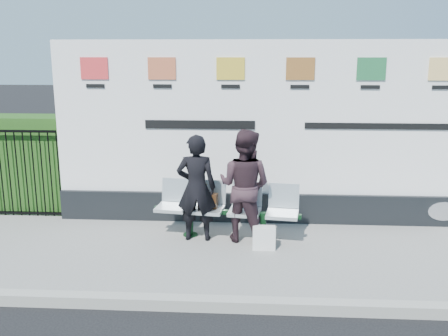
# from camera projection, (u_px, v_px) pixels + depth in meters

# --- Properties ---
(pavement) EXTENTS (14.00, 3.00, 0.12)m
(pavement) POSITION_uv_depth(u_px,v_px,m) (267.00, 255.00, 7.22)
(pavement) COLOR slate
(pavement) RESTS_ON ground
(kerb) EXTENTS (14.00, 0.18, 0.14)m
(kerb) POSITION_uv_depth(u_px,v_px,m) (270.00, 306.00, 5.76)
(kerb) COLOR gray
(kerb) RESTS_ON ground
(billboard) EXTENTS (8.00, 0.30, 3.00)m
(billboard) POSITION_uv_depth(u_px,v_px,m) (297.00, 146.00, 8.19)
(billboard) COLOR black
(billboard) RESTS_ON pavement
(hedge) EXTENTS (2.35, 0.70, 1.70)m
(hedge) POSITION_uv_depth(u_px,v_px,m) (13.00, 163.00, 9.04)
(hedge) COLOR #214915
(hedge) RESTS_ON pavement
(railing) EXTENTS (2.05, 0.06, 1.54)m
(railing) POSITION_uv_depth(u_px,v_px,m) (1.00, 173.00, 8.62)
(railing) COLOR black
(railing) RESTS_ON pavement
(bench) EXTENTS (2.24, 0.84, 0.47)m
(bench) POSITION_uv_depth(u_px,v_px,m) (226.00, 223.00, 7.67)
(bench) COLOR silver
(bench) RESTS_ON pavement
(woman_left) EXTENTS (0.61, 0.41, 1.63)m
(woman_left) POSITION_uv_depth(u_px,v_px,m) (196.00, 188.00, 7.49)
(woman_left) COLOR black
(woman_left) RESTS_ON pavement
(woman_right) EXTENTS (1.01, 0.91, 1.71)m
(woman_right) POSITION_uv_depth(u_px,v_px,m) (244.00, 186.00, 7.46)
(woman_right) COLOR #301F26
(woman_right) RESTS_ON pavement
(handbag_brown) EXTENTS (0.31, 0.18, 0.23)m
(handbag_brown) POSITION_uv_depth(u_px,v_px,m) (208.00, 201.00, 7.65)
(handbag_brown) COLOR black
(handbag_brown) RESTS_ON bench
(carrier_bag_white) EXTENTS (0.33, 0.20, 0.33)m
(carrier_bag_white) POSITION_uv_depth(u_px,v_px,m) (264.00, 238.00, 7.27)
(carrier_bag_white) COLOR silver
(carrier_bag_white) RESTS_ON pavement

